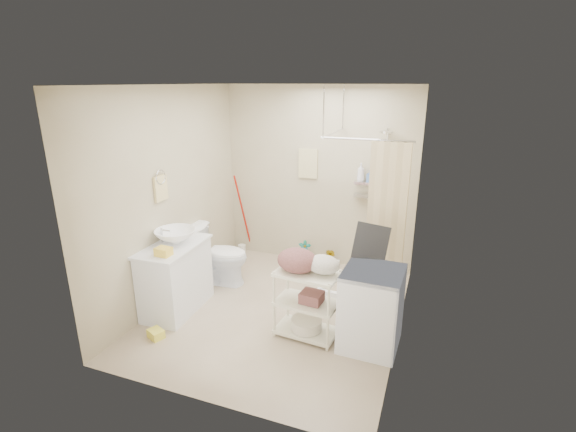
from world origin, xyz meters
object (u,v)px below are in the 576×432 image
object	(u,v)px
washing_machine	(371,308)
laundry_rack	(307,298)
toilet	(219,254)
vanity	(176,278)

from	to	relation	value
washing_machine	laundry_rack	distance (m)	0.68
toilet	washing_machine	distance (m)	2.30
vanity	washing_machine	xyz separation A→B (m)	(2.30, 0.08, 0.01)
toilet	washing_machine	size ratio (longest dim) A/B	0.95
washing_machine	laundry_rack	bearing A→B (deg)	-172.64
vanity	toilet	world-z (taller)	vanity
laundry_rack	vanity	bearing A→B (deg)	-174.33
vanity	laundry_rack	xyz separation A→B (m)	(1.63, 0.02, 0.04)
toilet	laundry_rack	xyz separation A→B (m)	(1.51, -0.79, 0.05)
vanity	toilet	xyz separation A→B (m)	(0.12, 0.81, -0.01)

